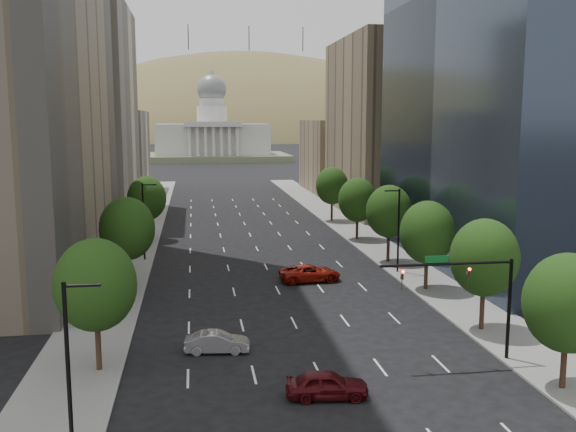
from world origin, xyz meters
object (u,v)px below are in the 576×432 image
car_silver (217,342)px  car_red_far (310,273)px  traffic_signal (475,287)px  car_maroon (327,385)px  capitol (212,139)px

car_silver → car_red_far: 21.08m
traffic_signal → car_red_far: traffic_signal is taller
car_maroon → traffic_signal: bearing=-63.8°
car_silver → car_red_far: size_ratio=0.73×
capitol → car_silver: capitol is taller
car_red_far → traffic_signal: bearing=-170.2°
car_silver → car_red_far: car_red_far is taller
traffic_signal → capitol: 219.99m
car_maroon → car_silver: bearing=41.6°
traffic_signal → capitol: capitol is taller
traffic_signal → car_red_far: size_ratio=1.48×
car_silver → car_maroon: bearing=-138.8°
capitol → car_red_far: 197.01m
capitol → car_silver: 215.62m
car_maroon → car_red_far: 27.22m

